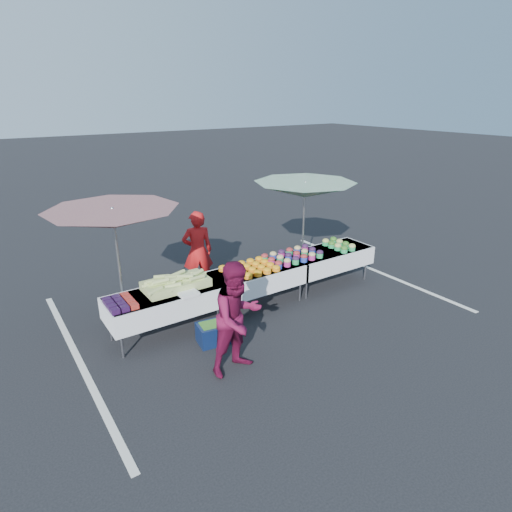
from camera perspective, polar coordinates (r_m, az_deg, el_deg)
ground at (r=8.12m, az=0.00°, el=-6.61°), size 80.00×80.00×0.00m
stripe_left at (r=7.10m, az=-22.53°, el=-12.75°), size 0.10×5.00×0.00m
stripe_right at (r=10.10m, az=15.23°, el=-1.71°), size 0.10×5.00×0.00m
table_left at (r=7.12m, az=-12.16°, el=-6.01°), size 1.86×0.81×0.75m
table_center at (r=7.87m, az=0.00°, el=-2.84°), size 1.86×0.81×0.75m
table_right at (r=8.93m, az=9.62°, el=-0.22°), size 1.86×0.81×0.75m
berry_punnets at (r=6.79m, az=-17.66°, el=-6.01°), size 0.40×0.54×0.08m
corn_pile at (r=7.13m, az=-10.59°, el=-3.55°), size 1.16×0.57×0.26m
plastic_bags at (r=6.89m, az=-9.02°, el=-4.95°), size 0.30×0.25×0.05m
carrot_bowls at (r=7.70m, az=-0.88°, el=-1.63°), size 0.95×0.69×0.11m
potato_cups at (r=8.25m, az=4.90°, el=0.07°), size 1.14×0.58×0.16m
bean_baskets at (r=9.02m, az=10.95°, el=1.51°), size 0.36×0.68×0.15m
vendor at (r=8.54m, az=-7.79°, el=0.62°), size 0.69×0.54×1.65m
customer at (r=5.99m, az=-2.45°, el=-8.25°), size 0.87×0.71×1.66m
umbrella_left at (r=7.00m, az=-18.48°, el=4.64°), size 2.50×2.50×2.12m
umbrella_right at (r=8.76m, az=6.53°, el=8.67°), size 2.19×2.19×2.12m
storage_bin at (r=6.96m, az=-5.62°, el=-10.10°), size 0.56×0.44×0.34m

